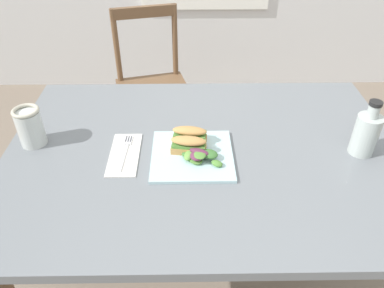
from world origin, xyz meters
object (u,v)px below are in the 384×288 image
object	(u,v)px
bottle_cold_brew	(365,136)
dining_table	(204,177)
sandwich_half_back	(190,135)
fork_on_napkin	(125,150)
sandwich_half_front	(189,145)
plate_lunch	(192,155)
chair_wooden_far	(153,87)
mason_jar_iced_tea	(31,128)

from	to	relation	value
bottle_cold_brew	dining_table	bearing A→B (deg)	177.99
sandwich_half_back	fork_on_napkin	size ratio (longest dim) A/B	0.63
sandwich_half_front	sandwich_half_back	distance (m)	0.05
plate_lunch	sandwich_half_front	world-z (taller)	sandwich_half_front
chair_wooden_far	sandwich_half_back	size ratio (longest dim) A/B	7.43
plate_lunch	mason_jar_iced_tea	size ratio (longest dim) A/B	1.96
dining_table	sandwich_half_back	bearing A→B (deg)	146.25
sandwich_half_back	chair_wooden_far	bearing A→B (deg)	102.27
chair_wooden_far	plate_lunch	bearing A→B (deg)	-78.14
sandwich_half_front	mason_jar_iced_tea	bearing A→B (deg)	172.40
mason_jar_iced_tea	bottle_cold_brew	bearing A→B (deg)	-3.43
chair_wooden_far	bottle_cold_brew	size ratio (longest dim) A/B	4.66
fork_on_napkin	mason_jar_iced_tea	world-z (taller)	mason_jar_iced_tea
sandwich_half_front	bottle_cold_brew	xyz separation A→B (m)	(0.55, 0.00, 0.03)
plate_lunch	sandwich_half_back	distance (m)	0.08
dining_table	bottle_cold_brew	bearing A→B (deg)	-2.01
sandwich_half_front	dining_table	bearing A→B (deg)	22.96
plate_lunch	bottle_cold_brew	world-z (taller)	bottle_cold_brew
sandwich_half_back	fork_on_napkin	xyz separation A→B (m)	(-0.21, -0.04, -0.03)
bottle_cold_brew	mason_jar_iced_tea	distance (m)	1.07
chair_wooden_far	sandwich_half_back	xyz separation A→B (m)	(0.21, -0.95, 0.33)
sandwich_half_front	sandwich_half_back	world-z (taller)	same
sandwich_half_back	mason_jar_iced_tea	size ratio (longest dim) A/B	0.89
dining_table	sandwich_half_back	size ratio (longest dim) A/B	11.07
mason_jar_iced_tea	fork_on_napkin	bearing A→B (deg)	-9.41
plate_lunch	bottle_cold_brew	xyz separation A→B (m)	(0.54, 0.02, 0.06)
dining_table	mason_jar_iced_tea	world-z (taller)	mason_jar_iced_tea
chair_wooden_far	mason_jar_iced_tea	distance (m)	1.05
sandwich_half_back	bottle_cold_brew	size ratio (longest dim) A/B	0.63
bottle_cold_brew	sandwich_half_back	bearing A→B (deg)	174.81
fork_on_napkin	bottle_cold_brew	bearing A→B (deg)	-0.97
sandwich_half_front	mason_jar_iced_tea	distance (m)	0.52
dining_table	bottle_cold_brew	xyz separation A→B (m)	(0.50, -0.02, 0.18)
bottle_cold_brew	chair_wooden_far	bearing A→B (deg)	127.08
sandwich_half_front	mason_jar_iced_tea	world-z (taller)	mason_jar_iced_tea
dining_table	fork_on_napkin	world-z (taller)	fork_on_napkin
dining_table	bottle_cold_brew	world-z (taller)	bottle_cold_brew
sandwich_half_back	bottle_cold_brew	bearing A→B (deg)	-5.19
sandwich_half_front	bottle_cold_brew	world-z (taller)	bottle_cold_brew
dining_table	sandwich_half_back	world-z (taller)	sandwich_half_back
plate_lunch	sandwich_half_front	bearing A→B (deg)	130.78
sandwich_half_front	sandwich_half_back	bearing A→B (deg)	86.04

